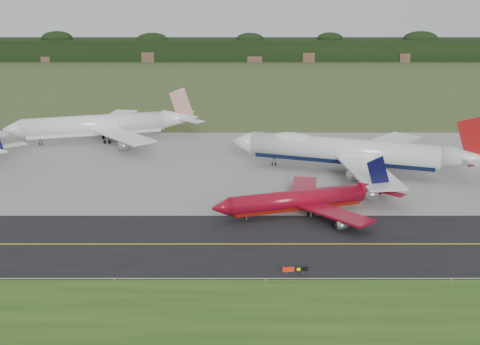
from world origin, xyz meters
name	(u,v)px	position (x,y,z in m)	size (l,w,h in m)	color
ground	(269,236)	(0.00, 0.00, 0.00)	(600.00, 600.00, 0.00)	#404F25
grass_verge	(279,323)	(0.00, -35.00, 0.01)	(400.00, 30.00, 0.01)	#254F17
taxiway	(270,244)	(0.00, -4.00, 0.01)	(400.00, 32.00, 0.02)	black
apron	(261,166)	(0.00, 51.00, 0.01)	(400.00, 78.00, 0.01)	gray
taxiway_centreline	(270,244)	(0.00, -4.00, 0.03)	(400.00, 0.40, 0.00)	yellow
taxiway_edge_line	(274,278)	(0.00, -19.50, 0.03)	(400.00, 0.25, 0.00)	silver
horizon_treeline	(250,50)	(0.00, 273.76, 5.47)	(700.00, 25.00, 12.00)	black
jet_ba_747	(353,152)	(24.24, 44.16, 6.02)	(68.74, 55.53, 17.70)	white
jet_red_737	(307,199)	(9.01, 13.78, 3.25)	(42.68, 33.94, 11.77)	maroon
jet_star_tail	(105,125)	(-48.87, 78.58, 5.35)	(60.01, 49.12, 16.05)	white
taxiway_sign	(295,269)	(3.93, -17.99, 1.09)	(4.63, 0.58, 1.55)	slate
edge_marker_left	(114,280)	(-28.28, -20.50, 0.25)	(0.16, 0.16, 0.50)	yellow
edge_marker_center	(266,280)	(-1.48, -20.50, 0.25)	(0.16, 0.16, 0.50)	yellow
edge_marker_right	(451,280)	(31.38, -20.50, 0.25)	(0.16, 0.16, 0.50)	yellow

